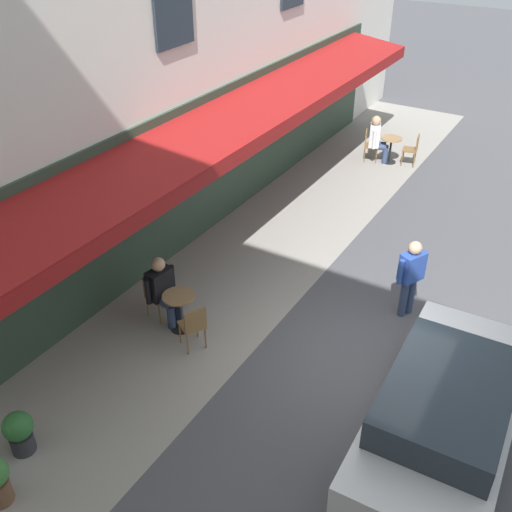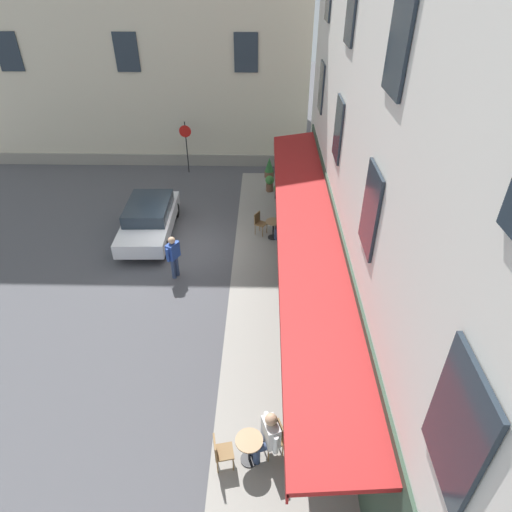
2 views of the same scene
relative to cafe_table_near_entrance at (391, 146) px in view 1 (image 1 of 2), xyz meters
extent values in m
plane|color=#4C4C51|center=(8.36, 2.67, -0.49)|extent=(70.00, 70.00, 0.00)
cube|color=gray|center=(5.11, -0.73, -0.49)|extent=(20.50, 3.20, 0.01)
cube|color=#2D4233|center=(5.36, -2.30, 1.11)|extent=(16.00, 0.06, 3.20)
cube|color=maroon|center=(5.36, -1.48, 2.36)|extent=(15.00, 1.70, 0.36)
cube|color=maroon|center=(5.36, -0.65, 2.13)|extent=(15.00, 0.04, 0.28)
cylinder|color=black|center=(0.00, 0.00, -0.48)|extent=(0.40, 0.40, 0.03)
cylinder|color=black|center=(0.00, 0.00, -0.13)|extent=(0.06, 0.06, 0.72)
cylinder|color=#99754C|center=(0.00, 0.00, 0.24)|extent=(0.60, 0.60, 0.03)
cylinder|color=olive|center=(-0.24, 0.34, -0.27)|extent=(0.03, 0.03, 0.45)
cylinder|color=olive|center=(0.09, 0.41, -0.27)|extent=(0.03, 0.03, 0.45)
cylinder|color=olive|center=(-0.31, 0.67, -0.27)|extent=(0.03, 0.03, 0.45)
cylinder|color=olive|center=(0.02, 0.74, -0.27)|extent=(0.03, 0.03, 0.45)
cube|color=olive|center=(-0.11, 0.54, -0.02)|extent=(0.47, 0.47, 0.04)
cube|color=olive|center=(-0.15, 0.71, 0.21)|extent=(0.40, 0.12, 0.42)
cylinder|color=olive|center=(0.29, -0.30, -0.27)|extent=(0.03, 0.03, 0.45)
cylinder|color=olive|center=(-0.03, -0.42, -0.27)|extent=(0.03, 0.03, 0.45)
cylinder|color=olive|center=(0.40, -0.62, -0.27)|extent=(0.03, 0.03, 0.45)
cylinder|color=olive|center=(0.09, -0.73, -0.27)|extent=(0.03, 0.03, 0.45)
cube|color=olive|center=(0.19, -0.52, -0.02)|extent=(0.51, 0.51, 0.04)
cube|color=olive|center=(0.25, -0.69, 0.21)|extent=(0.39, 0.17, 0.42)
cylinder|color=black|center=(9.23, -0.61, -0.48)|extent=(0.40, 0.40, 0.03)
cylinder|color=black|center=(9.23, -0.61, -0.13)|extent=(0.06, 0.06, 0.72)
cylinder|color=#99754C|center=(9.23, -0.61, 0.24)|extent=(0.60, 0.60, 0.03)
cylinder|color=olive|center=(9.27, -0.20, -0.27)|extent=(0.03, 0.03, 0.45)
cylinder|color=olive|center=(9.57, -0.37, -0.27)|extent=(0.03, 0.03, 0.45)
cylinder|color=olive|center=(9.44, 0.10, -0.27)|extent=(0.03, 0.03, 0.45)
cylinder|color=olive|center=(9.74, -0.07, -0.27)|extent=(0.03, 0.03, 0.45)
cube|color=olive|center=(9.51, -0.14, -0.02)|extent=(0.55, 0.55, 0.04)
cube|color=olive|center=(9.60, 0.02, 0.21)|extent=(0.37, 0.23, 0.42)
cylinder|color=olive|center=(9.33, -1.02, -0.27)|extent=(0.03, 0.03, 0.45)
cylinder|color=olive|center=(9.00, -0.96, -0.27)|extent=(0.03, 0.03, 0.45)
cylinder|color=olive|center=(9.28, -1.35, -0.27)|extent=(0.03, 0.03, 0.45)
cylinder|color=olive|center=(8.94, -1.29, -0.27)|extent=(0.03, 0.03, 0.45)
cube|color=olive|center=(9.14, -1.16, -0.02)|extent=(0.46, 0.46, 0.04)
cube|color=olive|center=(9.11, -1.33, 0.21)|extent=(0.40, 0.11, 0.42)
cylinder|color=navy|center=(9.30, -0.77, -0.26)|extent=(0.16, 0.16, 0.47)
cylinder|color=navy|center=(9.27, -0.94, 0.00)|extent=(0.22, 0.37, 0.16)
cylinder|color=navy|center=(9.11, -0.74, -0.26)|extent=(0.16, 0.16, 0.47)
cylinder|color=navy|center=(9.08, -0.91, 0.00)|extent=(0.22, 0.37, 0.16)
cube|color=black|center=(9.15, -1.10, 0.29)|extent=(0.52, 0.35, 0.59)
sphere|color=tan|center=(9.15, -1.10, 0.72)|extent=(0.26, 0.26, 0.26)
cylinder|color=black|center=(9.44, -1.15, 0.27)|extent=(0.10, 0.10, 0.52)
cylinder|color=black|center=(8.86, -1.05, 0.27)|extent=(0.10, 0.10, 0.52)
cylinder|color=navy|center=(0.14, -0.09, -0.26)|extent=(0.16, 0.16, 0.47)
cylinder|color=navy|center=(0.20, -0.26, 0.00)|extent=(0.28, 0.40, 0.17)
cylinder|color=navy|center=(-0.05, -0.16, -0.26)|extent=(0.16, 0.16, 0.47)
cylinder|color=navy|center=(0.01, -0.33, 0.00)|extent=(0.28, 0.40, 0.17)
cube|color=silver|center=(0.17, -0.46, 0.30)|extent=(0.57, 0.44, 0.61)
sphere|color=tan|center=(0.17, -0.46, 0.74)|extent=(0.27, 0.27, 0.27)
cylinder|color=silver|center=(0.45, -0.36, 0.29)|extent=(0.11, 0.11, 0.54)
cylinder|color=silver|center=(-0.12, -0.56, 0.29)|extent=(0.11, 0.11, 0.54)
cylinder|color=navy|center=(6.57, 2.82, -0.10)|extent=(0.15, 0.15, 0.79)
cylinder|color=navy|center=(6.74, 2.74, -0.10)|extent=(0.15, 0.15, 0.79)
cube|color=#28479E|center=(6.66, 2.78, 0.58)|extent=(0.53, 0.44, 0.56)
sphere|color=tan|center=(6.66, 2.78, 0.98)|extent=(0.25, 0.25, 0.25)
cylinder|color=#28479E|center=(6.40, 2.91, 0.56)|extent=(0.10, 0.10, 0.49)
cylinder|color=#28479E|center=(6.91, 2.66, 0.56)|extent=(0.10, 0.10, 0.49)
cylinder|color=#2D2D33|center=(12.64, -0.89, -0.33)|extent=(0.34, 0.34, 0.32)
sphere|color=#2D6B33|center=(12.64, -0.89, 0.01)|extent=(0.43, 0.43, 0.43)
cube|color=silver|center=(9.34, 4.24, 0.08)|extent=(4.36, 1.94, 0.55)
cube|color=#232D38|center=(9.54, 4.25, 0.60)|extent=(2.46, 1.68, 0.48)
cylinder|color=black|center=(7.92, 3.39, -0.19)|extent=(0.60, 0.20, 0.60)
cylinder|color=black|center=(10.82, 3.49, -0.19)|extent=(0.60, 0.20, 0.60)
camera|label=1|loc=(15.81, 4.97, 6.56)|focal=41.53mm
camera|label=2|loc=(-5.41, -0.26, 8.77)|focal=30.77mm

